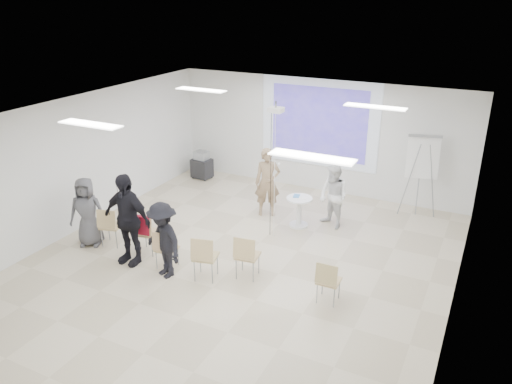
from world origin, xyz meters
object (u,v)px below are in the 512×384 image
at_px(player_right, 334,193).
at_px(chair_right_inner, 246,254).
at_px(pedestal_table, 299,210).
at_px(av_cart, 202,166).
at_px(chair_center, 204,255).
at_px(audience_left, 126,213).
at_px(audience_mid, 163,235).
at_px(flipchart_easel, 423,157).
at_px(player_left, 268,178).
at_px(chair_right_far, 328,279).
at_px(audience_outer, 87,208).
at_px(chair_far_left, 109,224).
at_px(chair_left_mid, 146,230).
at_px(laptop, 167,247).
at_px(chair_left_inner, 164,247).

bearing_deg(player_right, chair_right_inner, -74.83).
height_order(pedestal_table, av_cart, av_cart).
distance_m(chair_center, audience_left, 1.79).
bearing_deg(audience_mid, pedestal_table, 86.82).
distance_m(chair_right_inner, flipchart_easel, 5.03).
height_order(player_left, player_right, player_left).
distance_m(audience_mid, av_cart, 5.36).
height_order(chair_right_far, av_cart, chair_right_far).
xyz_separation_m(player_right, audience_left, (-3.11, -3.34, 0.24)).
bearing_deg(audience_outer, chair_far_left, -9.71).
distance_m(player_right, chair_left_mid, 4.21).
relative_size(chair_center, laptop, 3.07).
bearing_deg(player_left, av_cart, 126.87).
distance_m(audience_mid, audience_outer, 2.22).
height_order(chair_left_inner, av_cart, chair_left_inner).
bearing_deg(chair_right_inner, pedestal_table, 81.05).
bearing_deg(pedestal_table, player_right, 24.65).
xyz_separation_m(chair_right_inner, flipchart_easel, (2.37, 4.34, 0.96)).
xyz_separation_m(chair_far_left, laptop, (1.59, -0.16, -0.08)).
distance_m(laptop, av_cart, 5.02).
xyz_separation_m(audience_outer, flipchart_easel, (6.00, 4.60, 0.64)).
relative_size(chair_far_left, audience_outer, 0.52).
xyz_separation_m(player_left, chair_right_far, (2.52, -2.90, -0.46)).
bearing_deg(laptop, audience_outer, -3.79).
distance_m(chair_far_left, audience_mid, 1.83).
height_order(chair_far_left, av_cart, chair_far_left).
xyz_separation_m(laptop, audience_left, (-0.79, -0.17, 0.64)).
xyz_separation_m(audience_left, audience_outer, (-1.26, 0.21, -0.23)).
distance_m(pedestal_table, audience_outer, 4.64).
bearing_deg(audience_mid, player_left, 102.91).
bearing_deg(audience_mid, laptop, 138.24).
bearing_deg(flipchart_easel, player_left, -168.75).
distance_m(player_left, chair_far_left, 3.76).
relative_size(audience_outer, flipchart_easel, 0.84).
bearing_deg(pedestal_table, audience_left, -128.66).
xyz_separation_m(chair_left_inner, audience_outer, (-2.05, 0.13, 0.37)).
relative_size(audience_mid, av_cart, 2.13).
height_order(chair_center, chair_right_far, chair_center).
relative_size(chair_center, audience_left, 0.42).
distance_m(player_left, chair_right_far, 3.87).
bearing_deg(player_right, laptop, -96.64).
height_order(chair_left_mid, chair_right_far, chair_left_mid).
height_order(chair_left_mid, audience_outer, audience_outer).
bearing_deg(audience_outer, chair_center, -28.00).
bearing_deg(player_right, chair_left_inner, -95.84).
distance_m(chair_far_left, chair_right_far, 4.80).
bearing_deg(audience_left, chair_right_inner, 13.32).
xyz_separation_m(laptop, audience_outer, (-2.05, 0.04, 0.41)).
relative_size(player_left, audience_mid, 1.11).
distance_m(pedestal_table, chair_far_left, 4.19).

